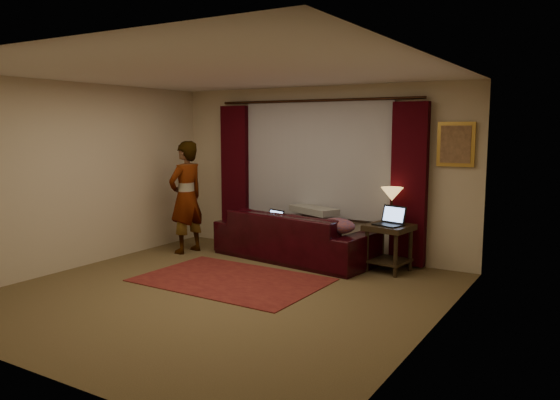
% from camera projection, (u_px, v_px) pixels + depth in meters
% --- Properties ---
extents(floor, '(5.00, 5.00, 0.01)m').
position_uv_depth(floor, '(221.00, 294.00, 6.55)').
color(floor, brown).
rests_on(floor, ground).
extents(ceiling, '(5.00, 5.00, 0.02)m').
position_uv_depth(ceiling, '(218.00, 72.00, 6.20)').
color(ceiling, silver).
rests_on(ceiling, ground).
extents(wall_back, '(5.00, 0.02, 2.60)m').
position_uv_depth(wall_back, '(318.00, 171.00, 8.49)').
color(wall_back, beige).
rests_on(wall_back, ground).
extents(wall_front, '(5.00, 0.02, 2.60)m').
position_uv_depth(wall_front, '(23.00, 214.00, 4.26)').
color(wall_front, beige).
rests_on(wall_front, ground).
extents(wall_left, '(0.02, 5.00, 2.60)m').
position_uv_depth(wall_left, '(78.00, 176.00, 7.66)').
color(wall_left, beige).
rests_on(wall_left, ground).
extents(wall_right, '(0.02, 5.00, 2.60)m').
position_uv_depth(wall_right, '(433.00, 200.00, 5.09)').
color(wall_right, beige).
rests_on(wall_right, ground).
extents(sheer_curtain, '(2.50, 0.05, 1.80)m').
position_uv_depth(sheer_curtain, '(316.00, 158.00, 8.42)').
color(sheer_curtain, '#A1A0A9').
rests_on(sheer_curtain, wall_back).
extents(drape_left, '(0.50, 0.14, 2.30)m').
position_uv_depth(drape_left, '(236.00, 175.00, 9.19)').
color(drape_left, black).
rests_on(drape_left, floor).
extents(drape_right, '(0.50, 0.14, 2.30)m').
position_uv_depth(drape_right, '(409.00, 185.00, 7.64)').
color(drape_right, black).
rests_on(drape_right, floor).
extents(curtain_rod, '(0.04, 0.04, 3.40)m').
position_uv_depth(curtain_rod, '(315.00, 101.00, 8.26)').
color(curtain_rod, black).
rests_on(curtain_rod, wall_back).
extents(picture_frame, '(0.50, 0.04, 0.60)m').
position_uv_depth(picture_frame, '(456.00, 144.00, 7.33)').
color(picture_frame, '#B88C38').
rests_on(picture_frame, wall_back).
extents(sofa, '(2.61, 1.40, 1.00)m').
position_uv_depth(sofa, '(294.00, 226.00, 8.18)').
color(sofa, black).
rests_on(sofa, floor).
extents(throw_blanket, '(0.89, 0.63, 0.10)m').
position_uv_depth(throw_blanket, '(314.00, 193.00, 8.19)').
color(throw_blanket, gray).
rests_on(throw_blanket, sofa).
extents(clothing_pile, '(0.63, 0.58, 0.22)m').
position_uv_depth(clothing_pile, '(337.00, 227.00, 7.56)').
color(clothing_pile, brown).
rests_on(clothing_pile, sofa).
extents(laptop_sofa, '(0.40, 0.42, 0.23)m').
position_uv_depth(laptop_sofa, '(270.00, 219.00, 8.19)').
color(laptop_sofa, black).
rests_on(laptop_sofa, sofa).
extents(area_rug, '(2.38, 1.61, 0.01)m').
position_uv_depth(area_rug, '(232.00, 280.00, 7.10)').
color(area_rug, maroon).
rests_on(area_rug, floor).
extents(end_table, '(0.64, 0.64, 0.65)m').
position_uv_depth(end_table, '(389.00, 248.00, 7.50)').
color(end_table, black).
rests_on(end_table, floor).
extents(tiffany_lamp, '(0.40, 0.40, 0.50)m').
position_uv_depth(tiffany_lamp, '(392.00, 205.00, 7.59)').
color(tiffany_lamp, olive).
rests_on(tiffany_lamp, end_table).
extents(laptop_table, '(0.45, 0.48, 0.26)m').
position_uv_depth(laptop_table, '(388.00, 216.00, 7.38)').
color(laptop_table, black).
rests_on(laptop_table, end_table).
extents(person, '(0.58, 0.58, 1.77)m').
position_uv_depth(person, '(186.00, 197.00, 8.59)').
color(person, gray).
rests_on(person, floor).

